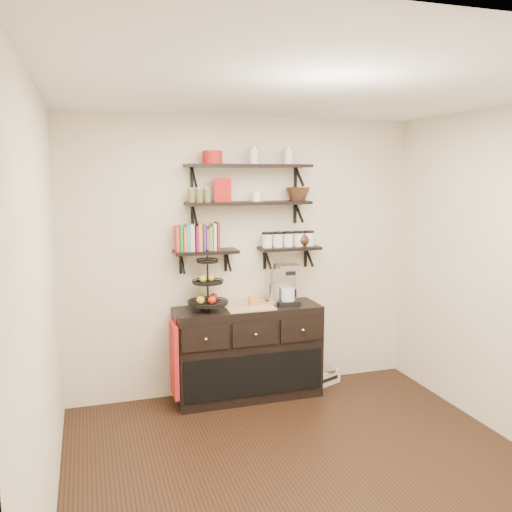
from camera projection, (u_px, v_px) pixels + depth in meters
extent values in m
plane|color=black|center=(314.00, 477.00, 3.89)|extent=(3.50, 3.50, 0.00)
cube|color=white|center=(321.00, 89.00, 3.48)|extent=(3.50, 3.50, 0.02)
cube|color=#EFE6CB|center=(245.00, 257.00, 5.34)|extent=(3.50, 0.02, 2.70)
cube|color=#EFE6CB|center=(43.00, 314.00, 3.17)|extent=(0.02, 3.50, 2.70)
cube|color=black|center=(249.00, 166.00, 5.08)|extent=(1.20, 0.27, 0.03)
cube|color=black|center=(192.00, 178.00, 5.05)|extent=(0.02, 0.03, 0.20)
cube|color=black|center=(295.00, 178.00, 5.36)|extent=(0.02, 0.03, 0.20)
cube|color=black|center=(249.00, 203.00, 5.13)|extent=(1.20, 0.27, 0.03)
cube|color=black|center=(192.00, 216.00, 5.11)|extent=(0.02, 0.03, 0.20)
cube|color=black|center=(295.00, 213.00, 5.42)|extent=(0.02, 0.03, 0.20)
cube|color=black|center=(206.00, 252.00, 5.08)|extent=(0.60, 0.25, 0.03)
cube|color=black|center=(181.00, 263.00, 5.14)|extent=(0.02, 0.03, 0.20)
cube|color=black|center=(226.00, 261.00, 5.27)|extent=(0.03, 0.03, 0.20)
cube|color=black|center=(289.00, 248.00, 5.33)|extent=(0.60, 0.25, 0.03)
cube|color=black|center=(265.00, 259.00, 5.39)|extent=(0.03, 0.03, 0.20)
cube|color=black|center=(305.00, 257.00, 5.52)|extent=(0.02, 0.03, 0.20)
cube|color=red|center=(178.00, 241.00, 4.99)|extent=(0.02, 0.15, 0.20)
cube|color=#217B35|center=(182.00, 238.00, 5.00)|extent=(0.03, 0.15, 0.24)
cube|color=orange|center=(186.00, 240.00, 5.01)|extent=(0.04, 0.15, 0.21)
cube|color=teal|center=(190.00, 237.00, 5.02)|extent=(0.03, 0.15, 0.25)
cube|color=beige|center=(193.00, 239.00, 5.03)|extent=(0.03, 0.15, 0.22)
cube|color=maroon|center=(197.00, 237.00, 5.04)|extent=(0.04, 0.15, 0.26)
cube|color=#BC8429|center=(201.00, 238.00, 5.06)|extent=(0.03, 0.15, 0.23)
cube|color=#383189|center=(205.00, 240.00, 5.07)|extent=(0.03, 0.15, 0.20)
cube|color=#C73638|center=(209.00, 237.00, 5.08)|extent=(0.04, 0.15, 0.24)
cube|color=#589148|center=(214.00, 239.00, 5.09)|extent=(0.03, 0.15, 0.21)
cube|color=beige|center=(217.00, 236.00, 5.10)|extent=(0.03, 0.15, 0.25)
cube|color=maroon|center=(221.00, 238.00, 5.11)|extent=(0.02, 0.15, 0.22)
cylinder|color=silver|center=(267.00, 241.00, 5.26)|extent=(0.10, 0.10, 0.13)
cylinder|color=silver|center=(278.00, 240.00, 5.29)|extent=(0.10, 0.10, 0.13)
cylinder|color=silver|center=(288.00, 240.00, 5.32)|extent=(0.10, 0.10, 0.13)
cylinder|color=silver|center=(299.00, 240.00, 5.36)|extent=(0.10, 0.10, 0.13)
cylinder|color=silver|center=(309.00, 239.00, 5.39)|extent=(0.10, 0.10, 0.13)
cube|color=black|center=(248.00, 352.00, 5.24)|extent=(1.40, 0.45, 0.90)
cube|color=tan|center=(248.00, 306.00, 5.17)|extent=(0.45, 0.41, 0.02)
sphere|color=gold|center=(206.00, 339.00, 4.82)|extent=(0.04, 0.04, 0.04)
sphere|color=gold|center=(256.00, 335.00, 4.96)|extent=(0.04, 0.04, 0.04)
sphere|color=gold|center=(303.00, 330.00, 5.10)|extent=(0.04, 0.04, 0.04)
cylinder|color=black|center=(208.00, 281.00, 5.02)|extent=(0.02, 0.02, 0.55)
cylinder|color=black|center=(208.00, 303.00, 5.05)|extent=(0.37, 0.37, 0.01)
cylinder|color=black|center=(208.00, 283.00, 5.02)|extent=(0.28, 0.28, 0.02)
cylinder|color=black|center=(207.00, 262.00, 4.99)|extent=(0.20, 0.20, 0.02)
sphere|color=#B21914|center=(214.00, 297.00, 5.10)|extent=(0.08, 0.08, 0.08)
sphere|color=gold|center=(203.00, 279.00, 5.00)|extent=(0.07, 0.07, 0.07)
cube|color=#AF6D28|center=(253.00, 301.00, 5.18)|extent=(0.08, 0.08, 0.08)
cube|color=black|center=(287.00, 302.00, 5.29)|extent=(0.22, 0.20, 0.04)
cube|color=silver|center=(284.00, 284.00, 5.33)|extent=(0.22, 0.09, 0.33)
cube|color=silver|center=(287.00, 268.00, 5.24)|extent=(0.22, 0.20, 0.07)
cylinder|color=silver|center=(288.00, 294.00, 5.26)|extent=(0.14, 0.14, 0.13)
cylinder|color=silver|center=(274.00, 294.00, 5.21)|extent=(0.11, 0.11, 0.22)
cube|color=maroon|center=(174.00, 360.00, 4.92)|extent=(0.04, 0.29, 0.68)
cube|color=silver|center=(327.00, 377.00, 5.63)|extent=(0.30, 0.23, 0.14)
cylinder|color=silver|center=(327.00, 369.00, 5.62)|extent=(0.24, 0.24, 0.02)
cube|color=black|center=(330.00, 379.00, 5.56)|extent=(0.22, 0.10, 0.04)
cube|color=#AA1513|center=(222.00, 190.00, 5.04)|extent=(0.17, 0.08, 0.22)
cylinder|color=white|center=(256.00, 196.00, 5.14)|extent=(0.09, 0.09, 0.10)
cylinder|color=#AA1513|center=(212.00, 157.00, 4.96)|extent=(0.18, 0.18, 0.12)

